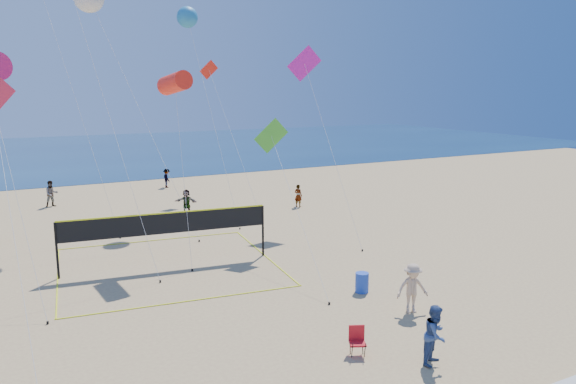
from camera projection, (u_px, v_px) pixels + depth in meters
name	position (u px, v px, depth m)	size (l,w,h in m)	color
ocean	(61.00, 153.00, 68.49)	(140.00, 50.00, 0.03)	#102A4C
bystander_a	(436.00, 335.00, 16.32)	(0.87, 0.68, 1.78)	#31487B
bystander_b	(412.00, 288.00, 20.04)	(1.17, 0.67, 1.81)	#CEAC89
far_person_1	(186.00, 202.00, 35.58)	(1.48, 0.47, 1.59)	gray
far_person_2	(298.00, 196.00, 37.80)	(0.56, 0.37, 1.53)	gray
far_person_3	(51.00, 194.00, 37.83)	(0.86, 0.67, 1.77)	gray
far_person_4	(167.00, 178.00, 45.05)	(0.98, 0.56, 1.52)	gray
camp_chair	(357.00, 339.00, 16.93)	(0.62, 0.71, 0.99)	red
trash_barrel	(362.00, 282.00, 22.12)	(0.53, 0.53, 0.79)	blue
volleyball_net	(166.00, 229.00, 25.06)	(10.33, 10.20, 2.50)	black
kite_2	(175.00, 83.00, 25.76)	(1.18, 3.93, 8.73)	#FF2817
kite_4	(273.00, 142.00, 27.11)	(2.45, 8.11, 6.51)	green
kite_5	(306.00, 70.00, 32.50)	(2.08, 7.59, 10.37)	#DA1AB1
kite_7	(187.00, 17.00, 33.81)	(1.80, 6.08, 12.75)	teal
kite_9	(213.00, 80.00, 40.25)	(1.44, 8.92, 9.92)	#FF2817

